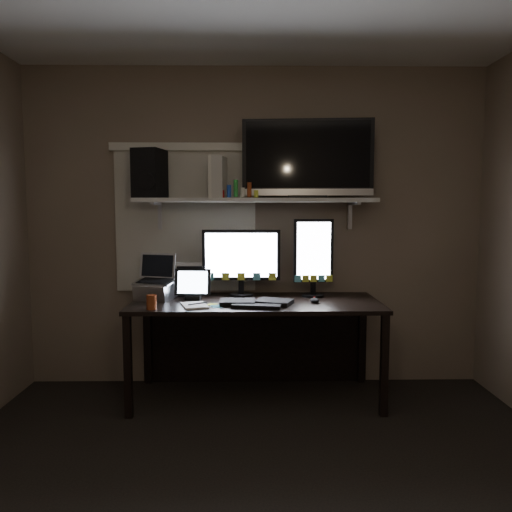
{
  "coord_description": "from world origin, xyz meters",
  "views": [
    {
      "loc": [
        -0.05,
        -2.16,
        1.41
      ],
      "look_at": [
        -0.0,
        1.25,
        1.08
      ],
      "focal_mm": 35.0,
      "sensor_mm": 36.0,
      "label": 1
    }
  ],
  "objects_px": {
    "desk": "(256,321)",
    "speaker": "(150,174)",
    "monitor_portrait": "(313,257)",
    "tv": "(307,159)",
    "game_console": "(218,177)",
    "keyboard": "(256,302)",
    "tablet": "(193,284)",
    "monitor_landscape": "(241,262)",
    "cup": "(152,302)",
    "mouse": "(315,300)",
    "laptop": "(155,278)"
  },
  "relations": [
    {
      "from": "desk",
      "to": "speaker",
      "type": "xyz_separation_m",
      "value": [
        -0.79,
        0.05,
        1.11
      ]
    },
    {
      "from": "desk",
      "to": "monitor_portrait",
      "type": "height_order",
      "value": "monitor_portrait"
    },
    {
      "from": "tv",
      "to": "game_console",
      "type": "bearing_deg",
      "value": -175.41
    },
    {
      "from": "monitor_portrait",
      "to": "keyboard",
      "type": "distance_m",
      "value": 0.61
    },
    {
      "from": "desk",
      "to": "monitor_portrait",
      "type": "distance_m",
      "value": 0.65
    },
    {
      "from": "tablet",
      "to": "tv",
      "type": "xyz_separation_m",
      "value": [
        0.86,
        0.13,
        0.93
      ]
    },
    {
      "from": "tablet",
      "to": "speaker",
      "type": "relative_size",
      "value": 0.73
    },
    {
      "from": "tv",
      "to": "speaker",
      "type": "relative_size",
      "value": 2.71
    },
    {
      "from": "monitor_landscape",
      "to": "cup",
      "type": "xyz_separation_m",
      "value": [
        -0.59,
        -0.51,
        -0.21
      ]
    },
    {
      "from": "game_console",
      "to": "cup",
      "type": "bearing_deg",
      "value": -119.8
    },
    {
      "from": "monitor_portrait",
      "to": "cup",
      "type": "distance_m",
      "value": 1.26
    },
    {
      "from": "monitor_portrait",
      "to": "keyboard",
      "type": "height_order",
      "value": "monitor_portrait"
    },
    {
      "from": "mouse",
      "to": "laptop",
      "type": "bearing_deg",
      "value": 162.75
    },
    {
      "from": "tv",
      "to": "speaker",
      "type": "distance_m",
      "value": 1.18
    },
    {
      "from": "laptop",
      "to": "tv",
      "type": "xyz_separation_m",
      "value": [
        1.13,
        0.12,
        0.88
      ]
    },
    {
      "from": "keyboard",
      "to": "laptop",
      "type": "height_order",
      "value": "laptop"
    },
    {
      "from": "speaker",
      "to": "monitor_landscape",
      "type": "bearing_deg",
      "value": 16.51
    },
    {
      "from": "monitor_portrait",
      "to": "tablet",
      "type": "height_order",
      "value": "monitor_portrait"
    },
    {
      "from": "desk",
      "to": "laptop",
      "type": "xyz_separation_m",
      "value": [
        -0.74,
        -0.05,
        0.34
      ]
    },
    {
      "from": "monitor_landscape",
      "to": "speaker",
      "type": "relative_size",
      "value": 1.66
    },
    {
      "from": "game_console",
      "to": "speaker",
      "type": "bearing_deg",
      "value": -166.69
    },
    {
      "from": "speaker",
      "to": "game_console",
      "type": "bearing_deg",
      "value": 14.98
    },
    {
      "from": "mouse",
      "to": "speaker",
      "type": "height_order",
      "value": "speaker"
    },
    {
      "from": "mouse",
      "to": "tablet",
      "type": "distance_m",
      "value": 0.9
    },
    {
      "from": "laptop",
      "to": "cup",
      "type": "bearing_deg",
      "value": -66.19
    },
    {
      "from": "mouse",
      "to": "laptop",
      "type": "distance_m",
      "value": 1.18
    },
    {
      "from": "game_console",
      "to": "speaker",
      "type": "xyz_separation_m",
      "value": [
        -0.51,
        -0.02,
        0.03
      ]
    },
    {
      "from": "desk",
      "to": "keyboard",
      "type": "height_order",
      "value": "keyboard"
    },
    {
      "from": "mouse",
      "to": "cup",
      "type": "bearing_deg",
      "value": -179.1
    },
    {
      "from": "mouse",
      "to": "cup",
      "type": "distance_m",
      "value": 1.15
    },
    {
      "from": "laptop",
      "to": "tablet",
      "type": "bearing_deg",
      "value": 15.22
    },
    {
      "from": "tv",
      "to": "monitor_portrait",
      "type": "bearing_deg",
      "value": -15.7
    },
    {
      "from": "keyboard",
      "to": "tv",
      "type": "relative_size",
      "value": 0.52
    },
    {
      "from": "tv",
      "to": "desk",
      "type": "bearing_deg",
      "value": -165.06
    },
    {
      "from": "monitor_portrait",
      "to": "monitor_landscape",
      "type": "bearing_deg",
      "value": 171.86
    },
    {
      "from": "monitor_landscape",
      "to": "laptop",
      "type": "bearing_deg",
      "value": -165.89
    },
    {
      "from": "tablet",
      "to": "tv",
      "type": "relative_size",
      "value": 0.27
    },
    {
      "from": "monitor_portrait",
      "to": "mouse",
      "type": "height_order",
      "value": "monitor_portrait"
    },
    {
      "from": "keyboard",
      "to": "cup",
      "type": "height_order",
      "value": "cup"
    },
    {
      "from": "monitor_landscape",
      "to": "cup",
      "type": "height_order",
      "value": "monitor_landscape"
    },
    {
      "from": "laptop",
      "to": "speaker",
      "type": "distance_m",
      "value": 0.77
    },
    {
      "from": "tablet",
      "to": "laptop",
      "type": "xyz_separation_m",
      "value": [
        -0.28,
        0.01,
        0.05
      ]
    },
    {
      "from": "tv",
      "to": "game_console",
      "type": "relative_size",
      "value": 3.15
    },
    {
      "from": "desk",
      "to": "tablet",
      "type": "distance_m",
      "value": 0.55
    },
    {
      "from": "tablet",
      "to": "speaker",
      "type": "bearing_deg",
      "value": 164.75
    },
    {
      "from": "tv",
      "to": "speaker",
      "type": "height_order",
      "value": "tv"
    },
    {
      "from": "laptop",
      "to": "cup",
      "type": "relative_size",
      "value": 3.36
    },
    {
      "from": "monitor_landscape",
      "to": "speaker",
      "type": "height_order",
      "value": "speaker"
    },
    {
      "from": "keyboard",
      "to": "mouse",
      "type": "bearing_deg",
      "value": 17.9
    },
    {
      "from": "desk",
      "to": "cup",
      "type": "height_order",
      "value": "cup"
    }
  ]
}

